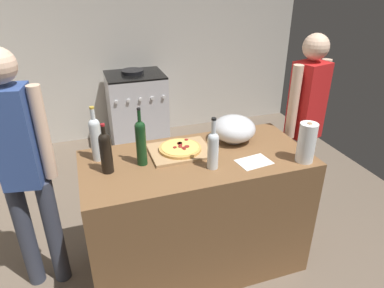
% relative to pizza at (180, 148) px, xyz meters
% --- Properties ---
extents(ground_plane, '(4.42, 3.67, 0.02)m').
position_rel_pizza_xyz_m(ground_plane, '(0.13, 0.85, -0.94)').
color(ground_plane, '#6B5B4C').
extents(kitchen_wall_rear, '(4.42, 0.10, 2.60)m').
position_rel_pizza_xyz_m(kitchen_wall_rear, '(0.13, 2.44, 0.37)').
color(kitchen_wall_rear, '#BCB7AD').
rests_on(kitchen_wall_rear, ground_plane).
extents(counter, '(1.49, 0.70, 0.90)m').
position_rel_pizza_xyz_m(counter, '(0.08, -0.10, -0.48)').
color(counter, brown).
rests_on(counter, ground_plane).
extents(cutting_board, '(0.40, 0.32, 0.02)m').
position_rel_pizza_xyz_m(cutting_board, '(-0.00, -0.00, -0.02)').
color(cutting_board, tan).
rests_on(cutting_board, counter).
extents(pizza, '(0.28, 0.28, 0.03)m').
position_rel_pizza_xyz_m(pizza, '(0.00, 0.00, 0.00)').
color(pizza, tan).
rests_on(pizza, cutting_board).
extents(mixing_bowl, '(0.30, 0.30, 0.18)m').
position_rel_pizza_xyz_m(mixing_bowl, '(0.41, 0.05, 0.06)').
color(mixing_bowl, '#B2B2B7').
rests_on(mixing_bowl, counter).
extents(paper_towel_roll, '(0.11, 0.11, 0.26)m').
position_rel_pizza_xyz_m(paper_towel_roll, '(0.72, -0.36, 0.10)').
color(paper_towel_roll, white).
rests_on(paper_towel_roll, counter).
extents(wine_bottle_amber, '(0.07, 0.07, 0.33)m').
position_rel_pizza_xyz_m(wine_bottle_amber, '(0.13, -0.25, 0.10)').
color(wine_bottle_amber, silver).
rests_on(wine_bottle_amber, counter).
extents(wine_bottle_clear, '(0.07, 0.07, 0.36)m').
position_rel_pizza_xyz_m(wine_bottle_clear, '(-0.53, 0.08, 0.13)').
color(wine_bottle_clear, silver).
rests_on(wine_bottle_clear, counter).
extents(wine_bottle_dark, '(0.06, 0.06, 0.37)m').
position_rel_pizza_xyz_m(wine_bottle_dark, '(-0.27, -0.07, 0.13)').
color(wine_bottle_dark, '#143819').
rests_on(wine_bottle_dark, counter).
extents(wine_bottle_green, '(0.07, 0.07, 0.31)m').
position_rel_pizza_xyz_m(wine_bottle_green, '(-0.48, -0.10, 0.11)').
color(wine_bottle_green, black).
rests_on(wine_bottle_green, counter).
extents(recipe_sheet, '(0.23, 0.18, 0.00)m').
position_rel_pizza_xyz_m(recipe_sheet, '(0.41, -0.28, -0.03)').
color(recipe_sheet, white).
rests_on(recipe_sheet, counter).
extents(stove, '(0.67, 0.59, 0.94)m').
position_rel_pizza_xyz_m(stove, '(0.05, 2.04, -0.48)').
color(stove, '#B7B7BC').
rests_on(stove, ground_plane).
extents(person_in_stripes, '(0.38, 0.23, 1.64)m').
position_rel_pizza_xyz_m(person_in_stripes, '(-0.97, 0.07, 0.01)').
color(person_in_stripes, '#383D4C').
rests_on(person_in_stripes, ground_plane).
extents(person_in_red, '(0.38, 0.25, 1.59)m').
position_rel_pizza_xyz_m(person_in_red, '(1.08, 0.16, -0.02)').
color(person_in_red, slate).
rests_on(person_in_red, ground_plane).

